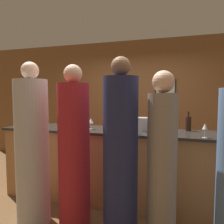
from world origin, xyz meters
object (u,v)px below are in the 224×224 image
Objects in this scene: bartender at (121,131)px; wine_bottle_0 at (188,123)px; guest_2 at (162,164)px; guest_4 at (120,158)px; guest_1 at (32,150)px; guest_0 at (74,155)px; ice_bucket at (143,124)px.

bartender reaches higher than wine_bottle_0.
guest_4 is at bearing -169.10° from guest_2.
guest_1 is at bearing -177.12° from guest_2.
guest_4 is (-0.42, -0.08, 0.05)m from guest_2.
bartender is 1.03× the size of guest_0.
guest_0 is 0.98× the size of guest_1.
guest_0 is (-0.12, -1.58, -0.02)m from bartender.
guest_4 is (1.11, -0.00, 0.01)m from guest_1.
guest_4 is 0.92m from ice_bucket.
guest_1 reaches higher than guest_2.
guest_4 is at bearing 105.40° from bartender.
guest_0 is 7.15× the size of wine_bottle_0.
ice_bucket is at bearing 51.78° from guest_0.
guest_0 is 1.05× the size of guest_2.
guest_4 reaches higher than guest_1.
bartender reaches higher than guest_0.
ice_bucket is (0.66, 0.84, 0.27)m from guest_0.
guest_4 is at bearing -123.29° from wine_bottle_0.
guest_0 is 0.57m from guest_4.
bartender is at bearing 105.40° from guest_4.
wine_bottle_0 is (0.28, 0.99, 0.32)m from guest_2.
guest_2 is at bearing -67.41° from ice_bucket.
bartender reaches higher than guest_4.
guest_2 reaches higher than wine_bottle_0.
guest_2 is at bearing 119.45° from bartender.
bartender is 1.08× the size of guest_2.
guest_4 reaches higher than wine_bottle_0.
ice_bucket is at bearing -162.92° from wine_bottle_0.
guest_4 is at bearing -95.87° from ice_bucket.
guest_2 is 1.07m from wine_bottle_0.
guest_0 is 1.66m from wine_bottle_0.
ice_bucket is (0.54, -0.74, 0.25)m from bartender.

